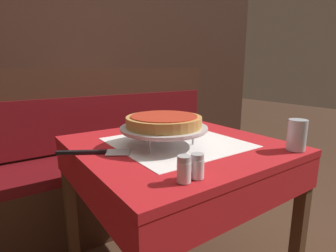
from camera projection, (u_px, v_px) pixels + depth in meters
dining_table_front at (176, 164)px, 1.18m from camera, size 0.84×0.84×0.76m
dining_table_rear at (93, 115)px, 2.56m from camera, size 0.68×0.68×0.76m
booth_bench at (117, 173)px, 1.90m from camera, size 1.79×0.47×1.07m
back_wall_panel at (57, 56)px, 2.78m from camera, size 6.00×0.04×2.40m
pizza_pan_stand at (164, 129)px, 1.10m from camera, size 0.37×0.37×0.08m
deep_dish_pizza at (164, 121)px, 1.09m from camera, size 0.32×0.32×0.05m
pizza_server at (95, 152)px, 1.01m from camera, size 0.27×0.18×0.01m
water_glass_near at (297, 135)px, 1.04m from camera, size 0.07×0.07×0.12m
salt_shaker at (184, 169)px, 0.75m from camera, size 0.04×0.04×0.08m
pepper_shaker at (197, 166)px, 0.78m from camera, size 0.04×0.04×0.08m
condiment_caddy at (84, 98)px, 2.48m from camera, size 0.13×0.13×0.18m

